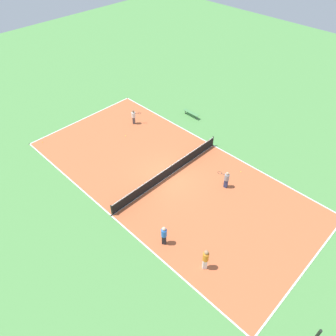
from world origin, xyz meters
TOP-DOWN VIEW (x-y plane):
  - ground_plane at (0.00, 0.00)m, footprint 80.00×80.00m
  - court_surface at (0.00, 0.00)m, footprint 11.33×23.32m
  - tennis_net at (0.00, 0.00)m, footprint 11.13×0.10m
  - bench at (-7.74, -4.47)m, footprint 0.36×1.81m
  - player_center_orange at (4.18, 7.21)m, footprint 0.51×0.51m
  - player_far_white at (-2.97, -7.47)m, footprint 0.94×0.83m
  - player_baseline_gray at (-2.22, 3.91)m, footprint 0.50×0.98m
  - player_near_blue at (4.65, 4.24)m, footprint 0.49×0.49m
  - tennis_ball_right_alley at (4.70, -11.00)m, footprint 0.07×0.07m
  - tennis_ball_far_baseline at (-1.07, -6.48)m, footprint 0.07×0.07m
  - tennis_ball_midcourt at (-4.44, 3.77)m, footprint 0.07×0.07m
  - tennis_ball_left_sideline at (-5.24, -7.31)m, footprint 0.07×0.07m

SIDE VIEW (x-z plane):
  - ground_plane at x=0.00m, z-range 0.00..0.00m
  - court_surface at x=0.00m, z-range 0.00..0.02m
  - tennis_ball_right_alley at x=4.70m, z-range 0.02..0.09m
  - tennis_ball_far_baseline at x=-1.07m, z-range 0.02..0.09m
  - tennis_ball_midcourt at x=-4.44m, z-range 0.02..0.09m
  - tennis_ball_left_sideline at x=-5.24m, z-range 0.02..0.09m
  - bench at x=-7.74m, z-range 0.17..0.62m
  - tennis_net at x=0.00m, z-range 0.03..1.01m
  - player_far_white at x=-2.97m, z-range 0.12..1.57m
  - player_baseline_gray at x=-2.22m, z-range 0.12..1.62m
  - player_near_blue at x=4.65m, z-range 0.13..1.76m
  - player_center_orange at x=4.18m, z-range 0.15..1.90m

